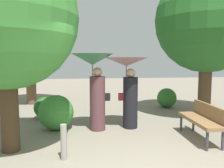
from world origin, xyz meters
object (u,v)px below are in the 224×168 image
at_px(person_left, 95,77).
at_px(park_bench, 203,118).
at_px(path_marker_post, 64,142).
at_px(tree_mid_left, 4,4).
at_px(tree_near_left, 29,26).
at_px(person_right, 128,79).
at_px(tree_near_right, 208,12).

relative_size(person_left, park_bench, 1.35).
bearing_deg(person_left, path_marker_post, 162.13).
height_order(person_left, park_bench, person_left).
height_order(person_left, tree_mid_left, tree_mid_left).
distance_m(park_bench, tree_near_left, 7.63).
bearing_deg(person_left, park_bench, -110.43).
relative_size(person_right, path_marker_post, 2.86).
height_order(tree_near_left, tree_mid_left, tree_near_left).
distance_m(tree_near_left, tree_near_right, 6.86).
xyz_separation_m(person_left, person_right, (0.91, 0.08, -0.05)).
bearing_deg(person_left, tree_near_right, -70.21).
bearing_deg(park_bench, tree_near_left, -133.98).
xyz_separation_m(tree_near_right, path_marker_post, (-4.42, -2.90, -3.08)).
relative_size(park_bench, tree_mid_left, 0.33).
xyz_separation_m(park_bench, tree_mid_left, (-4.29, -0.13, 2.44)).
distance_m(tree_near_left, tree_mid_left, 5.26).
height_order(park_bench, path_marker_post, park_bench).
distance_m(person_left, person_right, 0.91).
bearing_deg(path_marker_post, tree_near_right, 33.24).
distance_m(person_left, path_marker_post, 2.19).
xyz_separation_m(person_right, park_bench, (1.57, -1.16, -0.86)).
height_order(person_right, tree_near_left, tree_near_left).
height_order(park_bench, tree_near_left, tree_near_left).
height_order(park_bench, tree_mid_left, tree_mid_left).
distance_m(person_left, tree_near_left, 5.06).
relative_size(person_left, tree_near_left, 0.41).
bearing_deg(tree_mid_left, person_left, 33.86).
bearing_deg(path_marker_post, tree_near_left, 107.29).
height_order(person_right, tree_mid_left, tree_mid_left).
distance_m(park_bench, tree_near_right, 3.85).
height_order(person_right, tree_near_right, tree_near_right).
bearing_deg(tree_near_left, person_left, -58.13).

